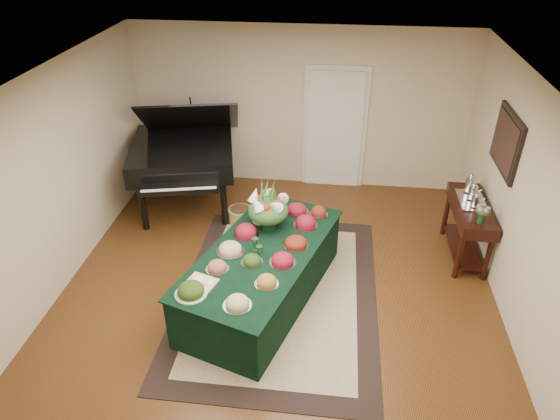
# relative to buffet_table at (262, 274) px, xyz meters

# --- Properties ---
(ground) EXTENTS (6.00, 6.00, 0.00)m
(ground) POSITION_rel_buffet_table_xyz_m (0.17, 0.12, -0.37)
(ground) COLOR #321A0B
(ground) RESTS_ON ground
(area_rug) EXTENTS (2.47, 3.46, 0.01)m
(area_rug) POSITION_rel_buffet_table_xyz_m (0.19, 0.08, -0.36)
(area_rug) COLOR black
(area_rug) RESTS_ON ground
(kitchen_doorway) EXTENTS (1.05, 0.07, 2.10)m
(kitchen_doorway) POSITION_rel_buffet_table_xyz_m (0.77, 3.09, 0.66)
(kitchen_doorway) COLOR beige
(kitchen_doorway) RESTS_ON ground
(buffet_table) EXTENTS (1.90, 2.74, 0.73)m
(buffet_table) POSITION_rel_buffet_table_xyz_m (0.00, 0.00, 0.00)
(buffet_table) COLOR black
(buffet_table) RESTS_ON ground
(food_platters) EXTENTS (1.56, 2.28, 0.12)m
(food_platters) POSITION_rel_buffet_table_xyz_m (-0.00, 0.08, 0.41)
(food_platters) COLOR silver
(food_platters) RESTS_ON buffet_table
(cutting_board) EXTENTS (0.40, 0.40, 0.10)m
(cutting_board) POSITION_rel_buffet_table_xyz_m (-0.57, -0.69, 0.40)
(cutting_board) COLOR tan
(cutting_board) RESTS_ON buffet_table
(green_goblets) EXTENTS (0.15, 0.22, 0.18)m
(green_goblets) POSITION_rel_buffet_table_xyz_m (-0.04, -0.08, 0.45)
(green_goblets) COLOR #15351E
(green_goblets) RESTS_ON buffet_table
(floral_centerpiece) EXTENTS (0.53, 0.53, 0.53)m
(floral_centerpiece) POSITION_rel_buffet_table_xyz_m (0.01, 0.51, 0.67)
(floral_centerpiece) COLOR #15351E
(floral_centerpiece) RESTS_ON buffet_table
(grand_piano) EXTENTS (1.89, 2.11, 1.87)m
(grand_piano) POSITION_rel_buffet_table_xyz_m (-1.55, 2.08, 0.58)
(grand_piano) COLOR black
(grand_piano) RESTS_ON ground
(wicker_basket) EXTENTS (0.36, 0.36, 0.23)m
(wicker_basket) POSITION_rel_buffet_table_xyz_m (-0.61, 1.69, -0.25)
(wicker_basket) COLOR olive
(wicker_basket) RESTS_ON ground
(mahogany_sideboard) EXTENTS (0.45, 1.22, 0.84)m
(mahogany_sideboard) POSITION_rel_buffet_table_xyz_m (2.66, 1.21, 0.28)
(mahogany_sideboard) COLOR black
(mahogany_sideboard) RESTS_ON ground
(tea_service) EXTENTS (0.34, 0.58, 0.30)m
(tea_service) POSITION_rel_buffet_table_xyz_m (2.66, 1.33, 0.59)
(tea_service) COLOR silver
(tea_service) RESTS_ON mahogany_sideboard
(pink_bouquet) EXTENTS (0.20, 0.20, 0.25)m
(pink_bouquet) POSITION_rel_buffet_table_xyz_m (2.66, 0.76, 0.64)
(pink_bouquet) COLOR #15351E
(pink_bouquet) RESTS_ON mahogany_sideboard
(wall_painting) EXTENTS (0.05, 0.95, 0.75)m
(wall_painting) POSITION_rel_buffet_table_xyz_m (2.88, 1.21, 1.38)
(wall_painting) COLOR black
(wall_painting) RESTS_ON ground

